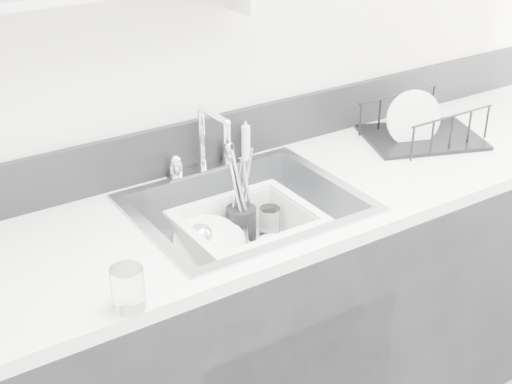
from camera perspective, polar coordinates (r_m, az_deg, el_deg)
counter_run at (r=2.31m, az=-0.69°, el=-11.08°), size 3.20×0.62×0.92m
backsplash at (r=2.25m, az=-4.86°, el=3.84°), size 3.20×0.02×0.16m
sink at (r=2.10m, az=-0.75°, el=-3.12°), size 0.64×0.52×0.20m
faucet at (r=2.22m, az=-4.18°, el=2.93°), size 0.26×0.18×0.23m
side_sprayer at (r=2.30m, az=-0.82°, el=4.14°), size 0.03×0.03×0.14m
wash_tub at (r=2.07m, az=-0.64°, el=-3.72°), size 0.45×0.41×0.15m
plate_stack at (r=2.07m, az=-3.41°, el=-4.84°), size 0.26×0.26×0.10m
utensil_cup at (r=2.14m, az=-1.19°, el=-2.42°), size 0.09×0.09×0.30m
ladle at (r=2.08m, az=-2.34°, el=-4.07°), size 0.32×0.25×0.09m
tumbler_in_tub at (r=2.18m, az=1.10°, el=-2.39°), size 0.09×0.09×0.09m
tumbler_counter at (r=1.63m, az=-10.21°, el=-7.62°), size 0.08×0.08×0.11m
dish_rack at (r=2.53m, az=13.25°, el=5.57°), size 0.47×0.41×0.14m
bowl_small at (r=2.11m, az=1.40°, el=-4.37°), size 0.12×0.12×0.03m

